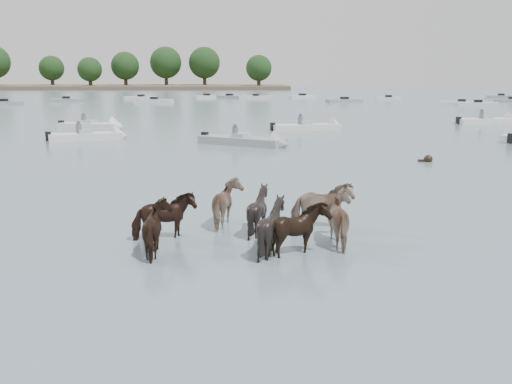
{
  "coord_description": "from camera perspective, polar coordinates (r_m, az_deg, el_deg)",
  "views": [
    {
      "loc": [
        -0.29,
        -13.49,
        4.34
      ],
      "look_at": [
        -0.16,
        1.98,
        1.1
      ],
      "focal_mm": 39.98,
      "sensor_mm": 36.0,
      "label": 1
    }
  ],
  "objects": [
    {
      "name": "ground",
      "position": [
        14.17,
        0.71,
        -6.0
      ],
      "size": [
        400.0,
        400.0,
        0.0
      ],
      "primitive_type": "plane",
      "color": "#4C606D",
      "rests_on": "ground"
    },
    {
      "name": "motorboat_a",
      "position": [
        39.35,
        -15.62,
        5.39
      ],
      "size": [
        5.29,
        3.28,
        1.92
      ],
      "rotation": [
        0.0,
        0.0,
        0.36
      ],
      "color": "silver",
      "rests_on": "ground"
    },
    {
      "name": "distant_flotilla",
      "position": [
        88.57,
        -0.52,
        9.17
      ],
      "size": [
        102.74,
        27.01,
        0.93
      ],
      "color": "silver",
      "rests_on": "ground"
    },
    {
      "name": "motorboat_f",
      "position": [
        46.85,
        -15.5,
        6.36
      ],
      "size": [
        5.48,
        2.49,
        1.92
      ],
      "rotation": [
        0.0,
        0.0,
        -0.18
      ],
      "color": "silver",
      "rests_on": "ground"
    },
    {
      "name": "motorboat_b",
      "position": [
        34.84,
        -0.31,
        5.04
      ],
      "size": [
        5.97,
        4.4,
        1.92
      ],
      "rotation": [
        0.0,
        0.0,
        -0.53
      ],
      "color": "gray",
      "rests_on": "ground"
    },
    {
      "name": "shoreline",
      "position": [
        177.77,
        -23.95,
        9.58
      ],
      "size": [
        160.0,
        30.0,
        1.0
      ],
      "primitive_type": "cube",
      "color": "#4C4233",
      "rests_on": "ground"
    },
    {
      "name": "pony_herd",
      "position": [
        14.96,
        0.22,
        -2.69
      ],
      "size": [
        6.55,
        4.48,
        1.48
      ],
      "color": "black",
      "rests_on": "ground"
    },
    {
      "name": "motorboat_e",
      "position": [
        54.26,
        22.69,
        6.56
      ],
      "size": [
        5.91,
        2.63,
        1.92
      ],
      "rotation": [
        0.0,
        0.0,
        0.19
      ],
      "color": "silver",
      "rests_on": "ground"
    },
    {
      "name": "treeline",
      "position": [
        175.44,
        -22.94,
        11.62
      ],
      "size": [
        147.57,
        19.75,
        11.92
      ],
      "color": "#382619",
      "rests_on": "ground"
    },
    {
      "name": "motorboat_c",
      "position": [
        44.62,
        5.92,
        6.47
      ],
      "size": [
        5.93,
        2.8,
        1.92
      ],
      "rotation": [
        0.0,
        0.0,
        0.22
      ],
      "color": "silver",
      "rests_on": "ground"
    },
    {
      "name": "swimming_pony",
      "position": [
        29.74,
        16.75,
        3.13
      ],
      "size": [
        0.72,
        0.44,
        0.44
      ],
      "color": "black",
      "rests_on": "ground"
    }
  ]
}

